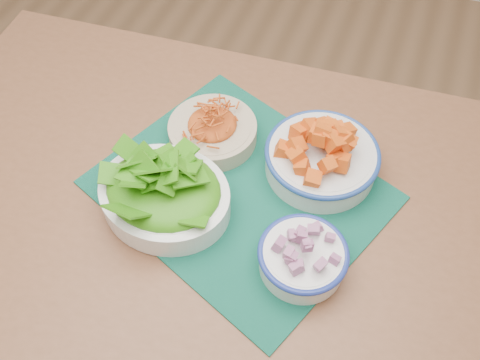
% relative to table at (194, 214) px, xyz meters
% --- Properties ---
extents(ground, '(4.00, 4.00, 0.00)m').
position_rel_table_xyz_m(ground, '(-0.01, -0.00, -0.65)').
color(ground, '#996E4A').
rests_on(ground, ground).
extents(table, '(1.26, 0.88, 0.75)m').
position_rel_table_xyz_m(table, '(0.00, 0.00, 0.00)').
color(table, brown).
rests_on(table, ground).
extents(placemat, '(0.62, 0.57, 0.00)m').
position_rel_table_xyz_m(placemat, '(0.09, 0.02, 0.10)').
color(placemat, '#053529').
rests_on(placemat, table).
extents(carrot_bowl, '(0.23, 0.23, 0.07)m').
position_rel_table_xyz_m(carrot_bowl, '(-0.00, 0.13, 0.13)').
color(carrot_bowl, '#C1AF90').
rests_on(carrot_bowl, placemat).
extents(squash_bowl, '(0.24, 0.24, 0.11)m').
position_rel_table_xyz_m(squash_bowl, '(0.22, 0.13, 0.15)').
color(squash_bowl, silver).
rests_on(squash_bowl, placemat).
extents(lettuce_bowl, '(0.27, 0.23, 0.11)m').
position_rel_table_xyz_m(lettuce_bowl, '(-0.02, -0.06, 0.15)').
color(lettuce_bowl, white).
rests_on(lettuce_bowl, placemat).
extents(onion_bowl, '(0.18, 0.18, 0.08)m').
position_rel_table_xyz_m(onion_bowl, '(0.25, -0.09, 0.14)').
color(onion_bowl, white).
rests_on(onion_bowl, placemat).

